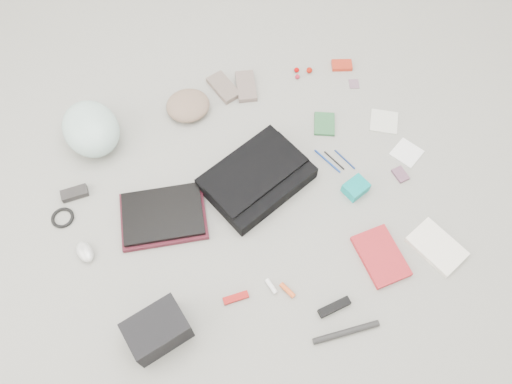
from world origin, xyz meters
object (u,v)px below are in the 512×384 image
object	(u,v)px
laptop	(163,214)
messenger_bag	(257,178)
book_red	(381,256)
accordion_wallet	(356,188)
camera_bag	(157,330)
bike_helmet	(91,129)

from	to	relation	value
laptop	messenger_bag	bearing A→B (deg)	13.39
book_red	accordion_wallet	bearing A→B (deg)	81.50
book_red	accordion_wallet	world-z (taller)	accordion_wallet
camera_bag	accordion_wallet	distance (m)	0.98
accordion_wallet	laptop	bearing A→B (deg)	150.17
bike_helmet	book_red	bearing A→B (deg)	-57.02
messenger_bag	camera_bag	world-z (taller)	camera_bag
laptop	accordion_wallet	bearing A→B (deg)	-1.01
messenger_bag	camera_bag	xyz separation A→B (m)	(-0.56, -0.47, 0.03)
laptop	book_red	size ratio (longest dim) A/B	1.41
bike_helmet	camera_bag	xyz separation A→B (m)	(0.03, -0.93, -0.02)
messenger_bag	book_red	distance (m)	0.60
messenger_bag	camera_bag	distance (m)	0.73
bike_helmet	accordion_wallet	size ratio (longest dim) A/B	3.04
camera_bag	book_red	world-z (taller)	camera_bag
bike_helmet	book_red	world-z (taller)	bike_helmet
bike_helmet	book_red	distance (m)	1.33
laptop	camera_bag	size ratio (longest dim) A/B	1.53
messenger_bag	book_red	world-z (taller)	messenger_bag
laptop	book_red	xyz separation A→B (m)	(0.75, -0.48, -0.02)
bike_helmet	accordion_wallet	distance (m)	1.17
bike_helmet	accordion_wallet	bearing A→B (deg)	-45.04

